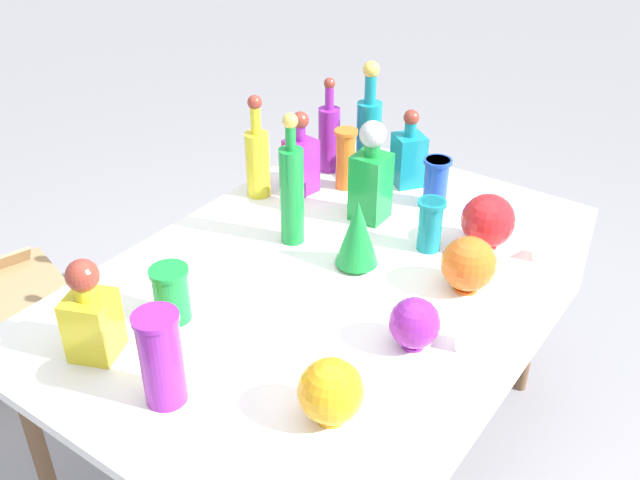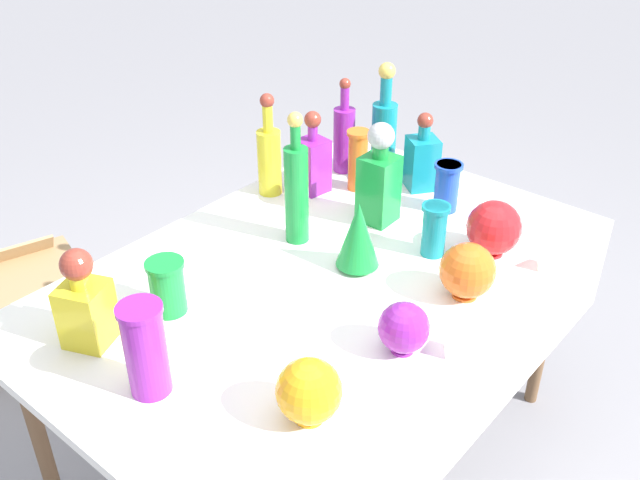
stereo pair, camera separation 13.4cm
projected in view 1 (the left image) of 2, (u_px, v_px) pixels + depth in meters
The scene contains 23 objects.
ground_plane at pixel (320, 456), 2.40m from camera, with size 40.00×40.00×0.00m, color gray.
display_table at pixel (330, 292), 2.01m from camera, with size 1.62×1.05×0.76m.
tall_bottle_0 at pixel (329, 135), 2.47m from camera, with size 0.08×0.08×0.34m.
tall_bottle_1 at pixel (369, 129), 2.45m from camera, with size 0.09×0.09×0.40m.
tall_bottle_2 at pixel (292, 191), 2.05m from camera, with size 0.07×0.07×0.40m.
tall_bottle_3 at pixel (257, 158), 2.31m from camera, with size 0.08×0.08×0.35m.
square_decanter_0 at pixel (409, 155), 2.39m from camera, with size 0.13×0.13×0.27m.
square_decanter_1 at pixel (301, 161), 2.35m from camera, with size 0.10×0.10×0.28m.
square_decanter_2 at pixel (371, 176), 2.17m from camera, with size 0.11×0.11×0.32m.
square_decanter_3 at pixel (91, 315), 1.65m from camera, with size 0.14×0.14×0.26m.
slender_vase_0 at pixel (346, 157), 2.37m from camera, with size 0.08×0.08×0.21m.
slender_vase_1 at pixel (161, 356), 1.51m from camera, with size 0.10×0.10×0.23m.
slender_vase_2 at pixel (430, 223), 2.05m from camera, with size 0.08×0.08×0.16m.
slender_vase_3 at pixel (436, 180), 2.28m from camera, with size 0.09×0.09×0.16m.
slender_vase_4 at pixel (171, 292), 1.78m from camera, with size 0.10×0.10×0.15m.
fluted_vase_0 at pixel (357, 233), 1.96m from camera, with size 0.12×0.12×0.21m.
round_bowl_0 at pixel (488, 221), 2.06m from camera, with size 0.16×0.16×0.17m.
round_bowl_1 at pixel (414, 323), 1.69m from camera, with size 0.12×0.12×0.13m.
round_bowl_2 at pixel (331, 391), 1.48m from camera, with size 0.14×0.14×0.15m.
round_bowl_3 at pixel (469, 264), 1.88m from camera, with size 0.15×0.15×0.16m.
price_tag_left at pixel (460, 338), 1.71m from camera, with size 0.06×0.01×0.04m, color white.
price_tag_center at pixel (540, 251), 2.04m from camera, with size 0.06×0.01×0.05m, color white.
cardboard_box_behind_left at pixel (10, 322), 2.77m from camera, with size 0.55×0.55×0.39m.
Camera 1 is at (-1.35, -0.96, 1.89)m, focal length 40.00 mm.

